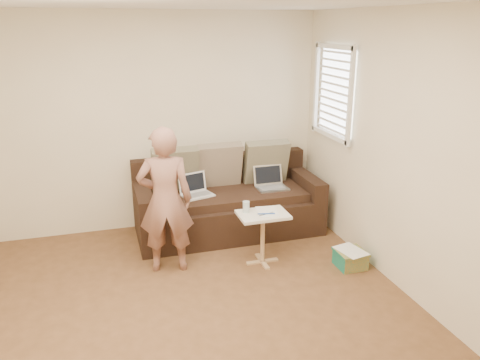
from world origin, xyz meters
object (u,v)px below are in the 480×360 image
(person, at_px, (165,200))
(striped_box, at_px, (350,259))
(laptop_silver, at_px, (272,189))
(side_table, at_px, (263,238))
(drinking_glass, at_px, (246,207))
(laptop_white, at_px, (198,196))
(sofa, at_px, (228,199))

(person, relative_size, striped_box, 5.05)
(laptop_silver, distance_m, side_table, 0.95)
(drinking_glass, bearing_deg, side_table, -26.47)
(laptop_white, bearing_deg, person, -141.35)
(laptop_white, relative_size, side_table, 0.61)
(person, distance_m, drinking_glass, 0.84)
(sofa, distance_m, person, 1.17)
(side_table, bearing_deg, person, 170.51)
(person, bearing_deg, drinking_glass, -176.76)
(sofa, relative_size, laptop_white, 6.30)
(laptop_white, distance_m, drinking_glass, 0.84)
(drinking_glass, bearing_deg, laptop_white, 115.11)
(laptop_white, bearing_deg, side_table, -75.00)
(person, height_order, striped_box, person)
(sofa, height_order, laptop_silver, sofa)
(laptop_silver, height_order, striped_box, laptop_silver)
(striped_box, bearing_deg, laptop_white, 138.86)
(striped_box, bearing_deg, sofa, 128.33)
(side_table, xyz_separation_m, striped_box, (0.86, -0.36, -0.19))
(laptop_silver, distance_m, person, 1.56)
(person, distance_m, side_table, 1.10)
(sofa, relative_size, laptop_silver, 5.91)
(laptop_silver, distance_m, striped_box, 1.34)
(sofa, relative_size, side_table, 3.87)
(laptop_silver, bearing_deg, striped_box, -70.28)
(sofa, relative_size, drinking_glass, 18.33)
(laptop_silver, height_order, laptop_white, laptop_white)
(person, xyz_separation_m, side_table, (0.98, -0.16, -0.48))
(laptop_silver, xyz_separation_m, laptop_white, (-0.93, 0.01, 0.00))
(sofa, xyz_separation_m, drinking_glass, (-0.03, -0.81, 0.20))
(laptop_white, relative_size, person, 0.23)
(person, bearing_deg, side_table, 179.64)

